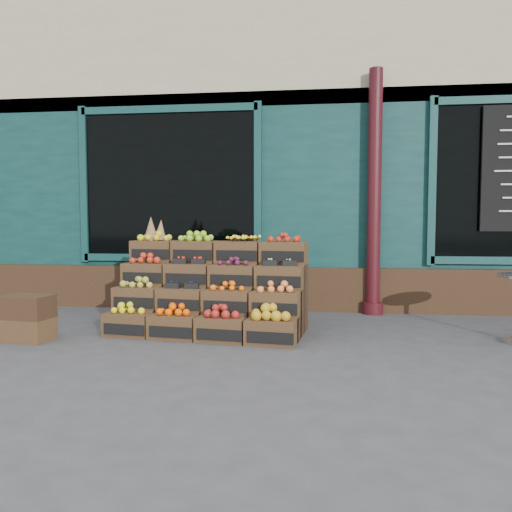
# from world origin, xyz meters

# --- Properties ---
(ground) EXTENTS (60.00, 60.00, 0.00)m
(ground) POSITION_xyz_m (0.00, 0.00, 0.00)
(ground) COLOR #3E3E40
(ground) RESTS_ON ground
(shop_facade) EXTENTS (12.00, 6.24, 4.80)m
(shop_facade) POSITION_xyz_m (0.00, 5.11, 2.40)
(shop_facade) COLOR #103936
(shop_facade) RESTS_ON ground
(crate_display) EXTENTS (2.16, 1.24, 1.29)m
(crate_display) POSITION_xyz_m (-0.71, 0.75, 0.40)
(crate_display) COLOR #48311C
(crate_display) RESTS_ON ground
(spare_crates) EXTENTS (0.51, 0.38, 0.47)m
(spare_crates) POSITION_xyz_m (-2.48, 0.06, 0.24)
(spare_crates) COLOR #48311C
(spare_crates) RESTS_ON ground
(shopkeeper) EXTENTS (0.90, 0.72, 2.16)m
(shopkeeper) POSITION_xyz_m (-1.15, 2.81, 1.08)
(shopkeeper) COLOR #19591F
(shopkeeper) RESTS_ON ground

